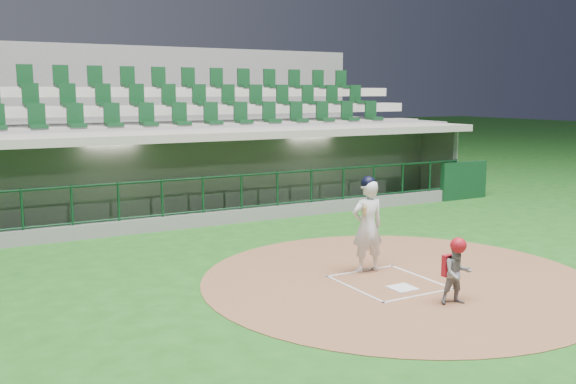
% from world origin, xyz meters
% --- Properties ---
extents(ground, '(120.00, 120.00, 0.00)m').
position_xyz_m(ground, '(0.00, 0.00, 0.00)').
color(ground, '#184D16').
rests_on(ground, ground).
extents(dirt_circle, '(7.20, 7.20, 0.01)m').
position_xyz_m(dirt_circle, '(0.30, -0.20, 0.01)').
color(dirt_circle, brown).
rests_on(dirt_circle, ground).
extents(home_plate, '(0.43, 0.43, 0.02)m').
position_xyz_m(home_plate, '(0.00, -0.70, 0.02)').
color(home_plate, white).
rests_on(home_plate, dirt_circle).
extents(batter_box_chalk, '(1.55, 1.80, 0.01)m').
position_xyz_m(batter_box_chalk, '(0.00, -0.30, 0.02)').
color(batter_box_chalk, silver).
rests_on(batter_box_chalk, ground).
extents(dugout_structure, '(16.40, 3.70, 3.00)m').
position_xyz_m(dugout_structure, '(0.07, 7.82, 0.97)').
color(dugout_structure, slate).
rests_on(dugout_structure, ground).
extents(seating_deck, '(17.00, 6.72, 5.15)m').
position_xyz_m(seating_deck, '(0.00, 10.91, 1.42)').
color(seating_deck, slate).
rests_on(seating_deck, ground).
extents(batter, '(0.88, 0.89, 1.84)m').
position_xyz_m(batter, '(0.09, 0.49, 0.93)').
color(batter, silver).
rests_on(batter, dirt_circle).
extents(catcher, '(0.59, 0.52, 1.10)m').
position_xyz_m(catcher, '(0.25, -1.74, 0.56)').
color(catcher, gray).
rests_on(catcher, dirt_circle).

